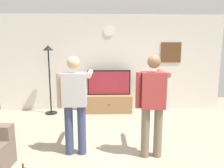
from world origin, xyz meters
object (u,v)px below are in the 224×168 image
at_px(tv_stand, 109,103).
at_px(framed_picture, 171,52).
at_px(wall_clock, 109,31).
at_px(person_standing_nearer_lamp, 75,100).
at_px(television, 109,83).
at_px(floor_lamp, 49,65).
at_px(person_standing_nearer_couch, 153,101).

xyz_separation_m(tv_stand, framed_picture, (1.77, 0.30, 1.41)).
height_order(wall_clock, person_standing_nearer_lamp, wall_clock).
bearing_deg(person_standing_nearer_lamp, television, 75.40).
xyz_separation_m(floor_lamp, person_standing_nearer_couch, (2.25, -2.39, -0.37)).
relative_size(television, framed_picture, 2.06).
distance_m(person_standing_nearer_lamp, person_standing_nearer_couch, 1.28).
distance_m(tv_stand, person_standing_nearer_lamp, 2.52).
xyz_separation_m(television, person_standing_nearer_couch, (0.66, -2.52, 0.13)).
height_order(wall_clock, framed_picture, wall_clock).
bearing_deg(person_standing_nearer_couch, floor_lamp, 133.24).
height_order(television, person_standing_nearer_lamp, person_standing_nearer_lamp).
height_order(tv_stand, television, television).
xyz_separation_m(television, floor_lamp, (-1.60, -0.13, 0.50)).
bearing_deg(framed_picture, tv_stand, -170.55).
bearing_deg(floor_lamp, wall_clock, 13.20).
relative_size(framed_picture, person_standing_nearer_couch, 0.34).
xyz_separation_m(framed_picture, person_standing_nearer_couch, (-1.12, -2.77, -0.69)).
distance_m(television, wall_clock, 1.43).
distance_m(television, framed_picture, 1.97).
distance_m(wall_clock, person_standing_nearer_couch, 3.12).
relative_size(tv_stand, wall_clock, 4.60).
bearing_deg(person_standing_nearer_lamp, person_standing_nearer_couch, -6.04).
height_order(wall_clock, person_standing_nearer_couch, wall_clock).
bearing_deg(floor_lamp, person_standing_nearer_lamp, -66.69).
bearing_deg(tv_stand, framed_picture, 9.45).
relative_size(framed_picture, floor_lamp, 0.31).
xyz_separation_m(framed_picture, person_standing_nearer_lamp, (-2.40, -2.64, -0.70)).
distance_m(wall_clock, framed_picture, 1.87).
relative_size(floor_lamp, person_standing_nearer_couch, 1.09).
bearing_deg(wall_clock, person_standing_nearer_lamp, -103.30).
bearing_deg(floor_lamp, person_standing_nearer_couch, -46.76).
height_order(wall_clock, floor_lamp, wall_clock).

